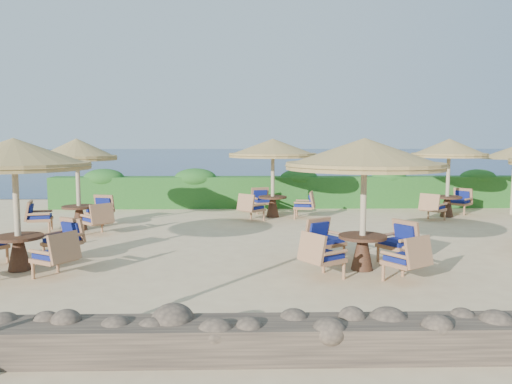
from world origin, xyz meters
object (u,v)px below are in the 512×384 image
cafe_set_0 (15,178)px  cafe_set_3 (78,170)px  cafe_set_5 (449,160)px  cafe_set_4 (273,160)px  cafe_set_1 (364,176)px

cafe_set_0 → cafe_set_3: 4.53m
cafe_set_3 → cafe_set_5: same height
cafe_set_0 → cafe_set_4: 8.76m
cafe_set_1 → cafe_set_5: 8.19m
cafe_set_4 → cafe_set_5: 5.93m
cafe_set_1 → cafe_set_4: (-1.41, 6.95, 0.04)m
cafe_set_0 → cafe_set_3: size_ratio=1.09×
cafe_set_1 → cafe_set_5: (4.52, 6.83, 0.04)m
cafe_set_3 → cafe_set_1: bearing=-32.9°
cafe_set_0 → cafe_set_1: (6.90, -0.12, 0.05)m
cafe_set_3 → cafe_set_4: 6.21m
cafe_set_4 → cafe_set_5: same height
cafe_set_5 → cafe_set_4: bearing=178.8°
cafe_set_1 → cafe_set_3: bearing=147.1°
cafe_set_1 → cafe_set_3: size_ratio=1.18×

